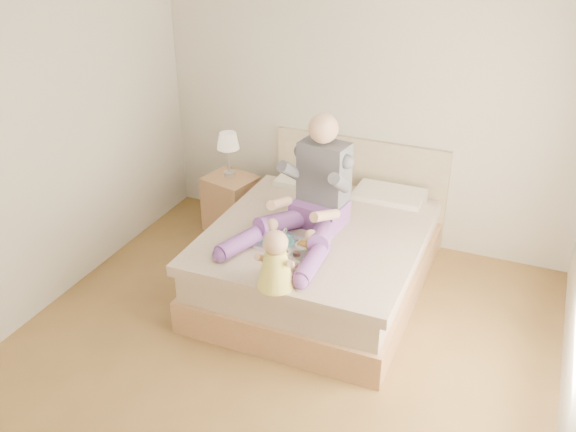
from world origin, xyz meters
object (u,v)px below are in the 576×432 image
at_px(nightstand, 231,203).
at_px(baby, 276,263).
at_px(bed, 323,251).
at_px(adult, 311,199).
at_px(tray, 288,243).

relative_size(nightstand, baby, 1.28).
height_order(bed, nightstand, bed).
xyz_separation_m(nightstand, adult, (1.14, -0.76, 0.61)).
height_order(adult, tray, adult).
relative_size(bed, tray, 4.69).
xyz_separation_m(nightstand, baby, (1.21, -1.60, 0.51)).
relative_size(bed, adult, 1.78).
bearing_deg(nightstand, tray, -31.59).
bearing_deg(baby, adult, 91.65).
xyz_separation_m(bed, nightstand, (-1.19, 0.57, -0.03)).
bearing_deg(nightstand, baby, -39.53).
bearing_deg(tray, baby, -67.50).
xyz_separation_m(adult, baby, (0.06, -0.84, -0.11)).
bearing_deg(tray, nightstand, 142.94).
bearing_deg(bed, tray, -104.02).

